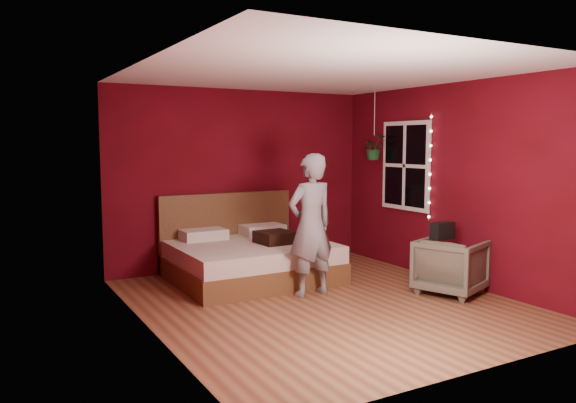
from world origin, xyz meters
The scene contains 10 objects.
floor centered at (0.00, 0.00, 0.00)m, with size 4.50×4.50×0.00m, color #8F5B39.
room_walls centered at (0.00, 0.00, 1.68)m, with size 4.04×4.54×2.62m.
window centered at (1.97, 0.90, 1.50)m, with size 0.05×0.97×1.27m.
fairy_lights centered at (1.94, 0.37, 1.50)m, with size 0.04×0.04×1.45m.
bed centered at (-0.27, 1.44, 0.29)m, with size 2.01×1.71×1.11m.
person centered at (0.03, 0.34, 0.85)m, with size 0.62×0.41×1.70m, color gray.
armchair centered at (1.55, -0.43, 0.34)m, with size 0.72×0.74×0.67m, color #6A6853.
handbag centered at (1.44, -0.39, 0.78)m, with size 0.29×0.14×0.21m, color black.
throw_pillow centered at (0.00, 1.19, 0.58)m, with size 0.44×0.44×0.16m, color black.
hanging_plant centered at (1.81, 1.43, 1.75)m, with size 0.40×0.37×1.03m.
Camera 1 is at (-3.44, -5.29, 1.83)m, focal length 35.00 mm.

